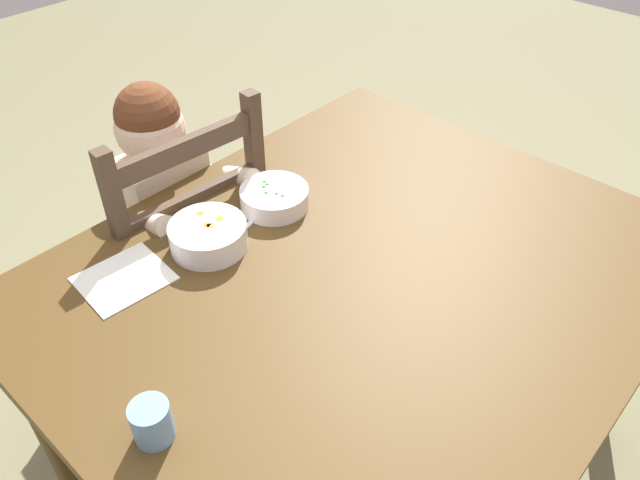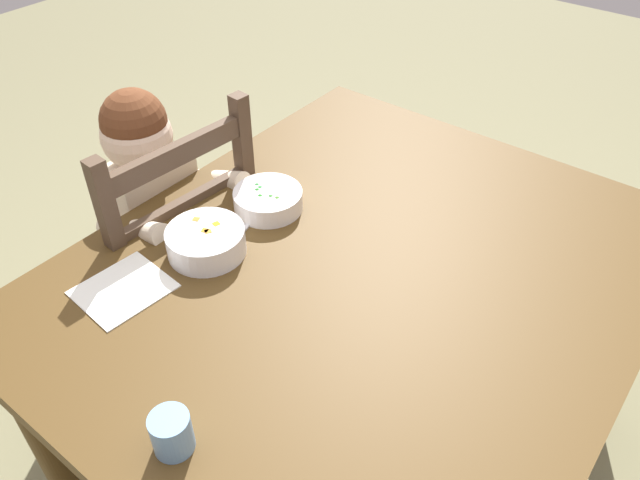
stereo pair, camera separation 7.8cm
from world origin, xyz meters
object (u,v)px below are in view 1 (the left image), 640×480
object	(u,v)px
spoon	(236,236)
drinking_cup	(152,422)
dining_chair	(178,255)
bowl_of_peas	(274,197)
child_figure	(171,203)
bowl_of_carrots	(208,235)
dining_table	(360,299)

from	to	relation	value
spoon	drinking_cup	bearing A→B (deg)	-146.59
dining_chair	bowl_of_peas	size ratio (longest dim) A/B	5.80
dining_chair	child_figure	size ratio (longest dim) A/B	0.97
bowl_of_peas	bowl_of_carrots	bearing A→B (deg)	-179.99
dining_table	bowl_of_peas	world-z (taller)	bowl_of_peas
spoon	drinking_cup	distance (m)	0.50
child_figure	dining_chair	bearing A→B (deg)	123.19
child_figure	bowl_of_carrots	distance (m)	0.33
bowl_of_peas	bowl_of_carrots	distance (m)	0.20
dining_table	bowl_of_carrots	distance (m)	0.36
bowl_of_carrots	bowl_of_peas	bearing A→B (deg)	0.01
dining_table	spoon	xyz separation A→B (m)	(-0.11, 0.27, 0.09)
dining_table	spoon	bearing A→B (deg)	111.79
dining_chair	drinking_cup	bearing A→B (deg)	-127.41
dining_table	spoon	distance (m)	0.31
spoon	dining_chair	bearing A→B (deg)	83.50
dining_table	child_figure	world-z (taller)	child_figure
spoon	bowl_of_peas	bearing A→B (deg)	8.57
child_figure	bowl_of_peas	xyz separation A→B (m)	(0.10, -0.29, 0.11)
child_figure	drinking_cup	world-z (taller)	child_figure
bowl_of_carrots	drinking_cup	bearing A→B (deg)	-140.48
dining_chair	bowl_of_carrots	distance (m)	0.43
spoon	bowl_of_carrots	bearing A→B (deg)	160.18
bowl_of_peas	spoon	bearing A→B (deg)	-171.43
dining_table	dining_chair	bearing A→B (deg)	96.93
bowl_of_carrots	drinking_cup	world-z (taller)	drinking_cup
child_figure	bowl_of_peas	world-z (taller)	child_figure
dining_table	child_figure	bearing A→B (deg)	96.59
dining_table	drinking_cup	distance (m)	0.54
dining_chair	bowl_of_carrots	bearing A→B (deg)	-107.64
child_figure	bowl_of_carrots	bearing A→B (deg)	-108.77
dining_chair	bowl_of_peas	xyz separation A→B (m)	(0.10, -0.30, 0.29)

